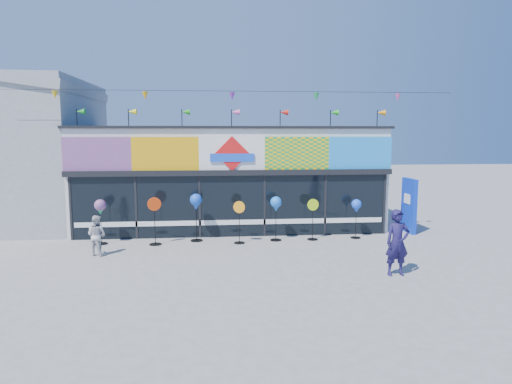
{
  "coord_description": "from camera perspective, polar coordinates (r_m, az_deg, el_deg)",
  "views": [
    {
      "loc": [
        -0.66,
        -13.26,
        3.86
      ],
      "look_at": [
        0.75,
        2.0,
        1.86
      ],
      "focal_mm": 32.0,
      "sensor_mm": 36.0,
      "label": 1
    }
  ],
  "objects": [
    {
      "name": "spinner_6",
      "position": [
        17.05,
        12.44,
        -1.85
      ],
      "size": [
        0.37,
        0.37,
        1.45
      ],
      "color": "black",
      "rests_on": "ground"
    },
    {
      "name": "child",
      "position": [
        15.3,
        -19.31,
        -5.13
      ],
      "size": [
        0.71,
        0.57,
        1.28
      ],
      "primitive_type": "imported",
      "rotation": [
        0.0,
        0.0,
        2.75
      ],
      "color": "silver",
      "rests_on": "ground"
    },
    {
      "name": "spinner_2",
      "position": [
        16.32,
        -7.51,
        -1.4
      ],
      "size": [
        0.43,
        0.43,
        1.71
      ],
      "color": "black",
      "rests_on": "ground"
    },
    {
      "name": "spinner_5",
      "position": [
        16.59,
        7.12,
        -3.28
      ],
      "size": [
        0.42,
        0.38,
        1.49
      ],
      "color": "black",
      "rests_on": "ground"
    },
    {
      "name": "ground",
      "position": [
        13.83,
        -2.36,
        -8.76
      ],
      "size": [
        80.0,
        80.0,
        0.0
      ],
      "primitive_type": "plane",
      "color": "gray",
      "rests_on": "ground"
    },
    {
      "name": "spinner_3",
      "position": [
        15.94,
        -2.1,
        -3.65
      ],
      "size": [
        0.41,
        0.38,
        1.5
      ],
      "color": "black",
      "rests_on": "ground"
    },
    {
      "name": "spinner_1",
      "position": [
        16.09,
        -12.55,
        -3.42
      ],
      "size": [
        0.45,
        0.42,
        1.66
      ],
      "color": "black",
      "rests_on": "ground"
    },
    {
      "name": "kite_shop",
      "position": [
        19.3,
        -3.3,
        2.04
      ],
      "size": [
        16.0,
        5.7,
        5.31
      ],
      "color": "white",
      "rests_on": "ground"
    },
    {
      "name": "blue_sign",
      "position": [
        18.65,
        18.58,
        -1.59
      ],
      "size": [
        0.21,
        1.06,
        2.1
      ],
      "rotation": [
        0.0,
        0.0,
        0.03
      ],
      "color": "#0D34C3",
      "rests_on": "ground"
    },
    {
      "name": "spinner_0",
      "position": [
        16.62,
        -18.89,
        -1.95
      ],
      "size": [
        0.4,
        0.4,
        1.58
      ],
      "color": "black",
      "rests_on": "ground"
    },
    {
      "name": "adult_man",
      "position": [
        12.97,
        17.25,
        -6.06
      ],
      "size": [
        0.68,
        0.46,
        1.81
      ],
      "primitive_type": "imported",
      "rotation": [
        0.0,
        0.0,
        0.05
      ],
      "color": "#1B1544",
      "rests_on": "ground"
    },
    {
      "name": "spinner_4",
      "position": [
        16.28,
        2.51,
        -1.68
      ],
      "size": [
        0.4,
        0.4,
        1.6
      ],
      "color": "black",
      "rests_on": "ground"
    }
  ]
}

